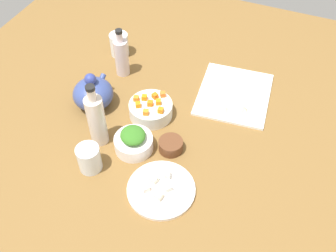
{
  "coord_description": "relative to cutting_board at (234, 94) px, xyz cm",
  "views": [
    {
      "loc": [
        -80.16,
        -33.33,
        105.43
      ],
      "look_at": [
        0.0,
        0.0,
        8.0
      ],
      "focal_mm": 41.64,
      "sensor_mm": 36.0,
      "label": 1
    }
  ],
  "objects": [
    {
      "name": "carrot_cube_2",
      "position": [
        -26.48,
        24.31,
        5.86
      ],
      "size": [
        2.2,
        2.2,
        1.8
      ],
      "primitive_type": "cube",
      "rotation": [
        0.0,
        0.0,
        1.83
      ],
      "color": "orange",
      "rests_on": "bowl_carrots"
    },
    {
      "name": "carrot_cube_7",
      "position": [
        -20.07,
        27.8,
        5.86
      ],
      "size": [
        2.2,
        2.2,
        1.8
      ],
      "primitive_type": "cube",
      "rotation": [
        0.0,
        0.0,
        0.26
      ],
      "color": "orange",
      "rests_on": "bowl_carrots"
    },
    {
      "name": "drinking_glass_0",
      "position": [
        5.94,
        51.4,
        4.26
      ],
      "size": [
        7.59,
        7.59,
        9.53
      ],
      "primitive_type": "cylinder",
      "color": "white",
      "rests_on": "tabletop"
    },
    {
      "name": "bottle_1",
      "position": [
        -4.45,
        44.69,
        7.75
      ],
      "size": [
        5.41,
        5.41,
        20.17
      ],
      "color": "silver",
      "rests_on": "tabletop"
    },
    {
      "name": "carrot_cube_0",
      "position": [
        -17.87,
        24.69,
        5.86
      ],
      "size": [
        2.41,
        2.41,
        1.8
      ],
      "primitive_type": "cube",
      "rotation": [
        0.0,
        0.0,
        2.69
      ],
      "color": "orange",
      "rests_on": "bowl_carrots"
    },
    {
      "name": "cutting_board",
      "position": [
        0.0,
        0.0,
        0.0
      ],
      "size": [
        32.17,
        28.76,
        1.0
      ],
      "primitive_type": "cube",
      "rotation": [
        0.0,
        0.0,
        0.1
      ],
      "color": "white",
      "rests_on": "tabletop"
    },
    {
      "name": "carrot_cube_4",
      "position": [
        -21.96,
        24.73,
        5.86
      ],
      "size": [
        2.19,
        2.19,
        1.8
      ],
      "primitive_type": "cube",
      "rotation": [
        0.0,
        0.0,
        1.82
      ],
      "color": "orange",
      "rests_on": "bowl_carrots"
    },
    {
      "name": "tofu_cube_1",
      "position": [
        -47.89,
        11.89,
        1.8
      ],
      "size": [
        2.57,
        2.57,
        2.2
      ],
      "primitive_type": "cube",
      "rotation": [
        0.0,
        0.0,
        1.38
      ],
      "color": "silver",
      "rests_on": "plate_tofu"
    },
    {
      "name": "tabletop",
      "position": [
        -28.23,
        15.35,
        -2.0
      ],
      "size": [
        190.0,
        190.0,
        3.0
      ],
      "primitive_type": "cube",
      "color": "brown",
      "rests_on": "ground"
    },
    {
      "name": "tofu_cube_2",
      "position": [
        -51.77,
        12.83,
        1.8
      ],
      "size": [
        3.1,
        3.1,
        2.2
      ],
      "primitive_type": "cube",
      "rotation": [
        0.0,
        0.0,
        2.46
      ],
      "color": "white",
      "rests_on": "plate_tofu"
    },
    {
      "name": "teapot",
      "position": [
        -24.56,
        46.12,
        5.11
      ],
      "size": [
        16.25,
        14.5,
        14.49
      ],
      "color": "#384989",
      "rests_on": "tabletop"
    },
    {
      "name": "carrot_cube_8",
      "position": [
        -16.07,
        22.43,
        5.86
      ],
      "size": [
        2.48,
        2.48,
        1.8
      ],
      "primitive_type": "cube",
      "rotation": [
        0.0,
        0.0,
        2.12
      ],
      "color": "orange",
      "rests_on": "bowl_carrots"
    },
    {
      "name": "bowl_small_side",
      "position": [
        -33.36,
        12.23,
        1.51
      ],
      "size": [
        8.11,
        8.11,
        4.03
      ],
      "primitive_type": "cylinder",
      "color": "brown",
      "rests_on": "tabletop"
    },
    {
      "name": "dumpling_1",
      "position": [
        0.69,
        3.47,
        1.91
      ],
      "size": [
        6.51,
        6.63,
        2.82
      ],
      "primitive_type": "pyramid",
      "rotation": [
        0.0,
        0.0,
        2.02
      ],
      "color": "beige",
      "rests_on": "cutting_board"
    },
    {
      "name": "chopped_greens_mound",
      "position": [
        -37.67,
        23.71,
        6.24
      ],
      "size": [
        11.9,
        11.93,
        3.44
      ],
      "primitive_type": "ellipsoid",
      "rotation": [
        0.0,
        0.0,
        0.82
      ],
      "color": "#357322",
      "rests_on": "bowl_greens"
    },
    {
      "name": "tofu_cube_4",
      "position": [
        -49.18,
        6.89,
        1.8
      ],
      "size": [
        3.09,
        3.09,
        2.2
      ],
      "primitive_type": "cube",
      "rotation": [
        0.0,
        0.0,
        0.91
      ],
      "color": "white",
      "rests_on": "plate_tofu"
    },
    {
      "name": "tofu_cube_0",
      "position": [
        -52.83,
        8.13,
        1.8
      ],
      "size": [
        2.5,
        2.5,
        2.2
      ],
      "primitive_type": "cube",
      "rotation": [
        0.0,
        0.0,
        2.99
      ],
      "color": "#FBEDCB",
      "rests_on": "plate_tofu"
    },
    {
      "name": "dumpling_0",
      "position": [
        -8.64,
        -5.62,
        2.04
      ],
      "size": [
        5.1,
        4.85,
        3.08
      ],
      "primitive_type": "pyramid",
      "rotation": [
        0.0,
        0.0,
        6.02
      ],
      "color": "beige",
      "rests_on": "cutting_board"
    },
    {
      "name": "drinking_glass_1",
      "position": [
        -49.93,
        33.14,
        4.07
      ],
      "size": [
        7.44,
        7.44,
        9.14
      ],
      "primitive_type": "cylinder",
      "color": "white",
      "rests_on": "tabletop"
    },
    {
      "name": "bottle_0",
      "position": [
        -38.83,
        35.93,
        9.78
      ],
      "size": [
        5.91,
        5.91,
        24.67
      ],
      "color": "beige",
      "rests_on": "tabletop"
    },
    {
      "name": "tofu_cube_3",
      "position": [
        -44.99,
        8.89,
        1.8
      ],
      "size": [
        2.93,
        2.93,
        2.2
      ],
      "primitive_type": "cube",
      "rotation": [
        0.0,
        0.0,
        0.44
      ],
      "color": "white",
      "rests_on": "plate_tofu"
    },
    {
      "name": "carrot_cube_1",
      "position": [
        -20.23,
        22.33,
        5.86
      ],
      "size": [
        2.37,
        2.37,
        1.8
      ],
      "primitive_type": "cube",
      "rotation": [
        0.0,
        0.0,
        0.41
      ],
      "color": "orange",
      "rests_on": "bowl_carrots"
    },
    {
      "name": "bowl_carrots",
      "position": [
        -21.43,
        24.83,
        2.23
      ],
      "size": [
        15.47,
        15.47,
        5.46
      ],
      "primitive_type": "cylinder",
      "color": "white",
      "rests_on": "tabletop"
    },
    {
      "name": "dumpling_2",
      "position": [
        -10.62,
        0.96,
        1.79
      ],
      "size": [
        6.54,
        6.53,
        2.58
      ],
      "primitive_type": "pyramid",
      "rotation": [
        0.0,
        0.0,
        3.85
      ],
      "color": "beige",
      "rests_on": "cutting_board"
    },
    {
      "name": "carrot_cube_6",
      "position": [
        -23.65,
        20.0,
        5.86
      ],
      "size": [
        1.98,
        1.98,
        1.8
      ],
      "primitive_type": "cube",
      "rotation": [
        0.0,
        0.0,
        1.68
      ],
      "color": "orange",
      "rests_on": "bowl_carrots"
    },
    {
      "name": "plate_tofu",
      "position": [
        -49.46,
        8.79,
        0.1
      ],
      "size": [
        21.03,
        21.03,
        1.2
      ],
      "primitive_type": "cylinder",
      "color": "white",
      "rests_on": "tabletop"
    },
    {
      "name": "carrot_cube_5",
      "position": [
        -21.63,
        30.27,
        5.86
      ],
      "size": [
        2.18,
        2.18,
        1.8
      ],
      "primitive_type": "cube",
      "rotation": [
        0.0,
        0.0,
        0.24
      ],
      "color": "orange",
      "rests_on": "bowl_carrots"
    },
    {
      "name": "carrot_cube_3",
      "position": [
        -24.2,
        28.31,
        5.86
      ],
      "size": [
        2.47,
        2.47,
        1.8
      ],
      "primitive_type": "cube",
      "rotation": [
        0.0,
        0.0,
        0.54
      ],
      "color": "orange",
      "rests_on": "bowl_carrots"
    },
    {
      "name": "bowl_greens",
      "position": [
        -37.67,
        23.71,
        2.01
      ],
      "size": [
        12.85,
        12.85,
        5.02
      ],
      "primitive_type": "cylinder",
      "color": "white",
      "rests_on": "tabletop"
    }
  ]
}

